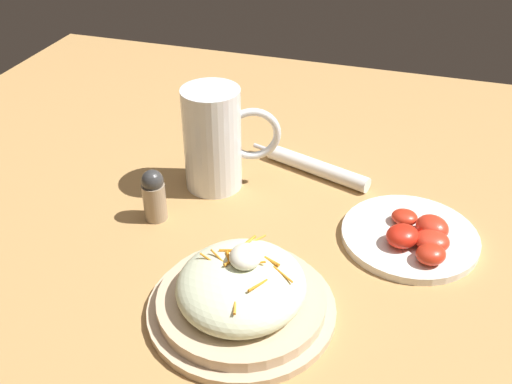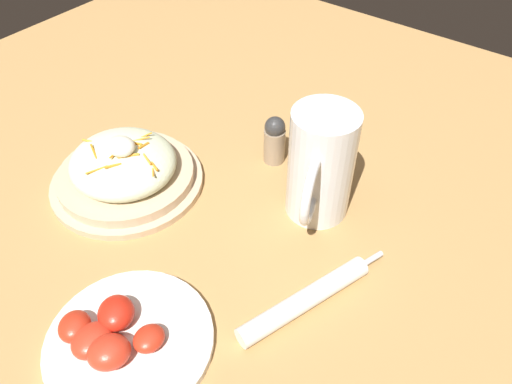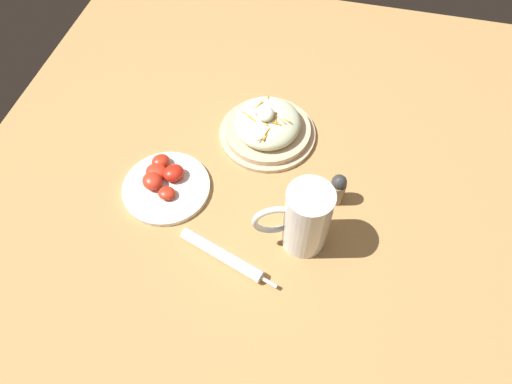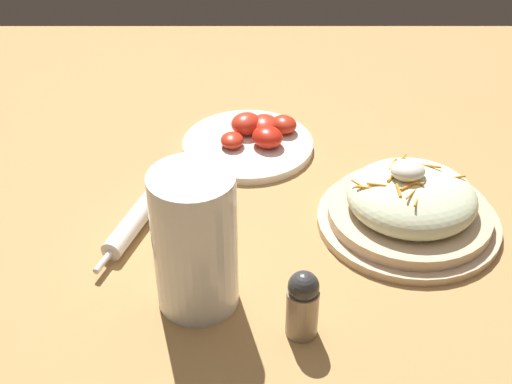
# 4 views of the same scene
# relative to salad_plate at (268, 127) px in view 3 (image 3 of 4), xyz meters

# --- Properties ---
(ground_plane) EXTENTS (1.43, 1.43, 0.00)m
(ground_plane) POSITION_rel_salad_plate_xyz_m (0.12, 0.06, -0.03)
(ground_plane) COLOR #B2844C
(salad_plate) EXTENTS (0.24, 0.24, 0.09)m
(salad_plate) POSITION_rel_salad_plate_xyz_m (0.00, 0.00, 0.00)
(salad_plate) COLOR #D1B28E
(salad_plate) RESTS_ON ground_plane
(beer_mug) EXTENTS (0.09, 0.15, 0.17)m
(beer_mug) POSITION_rel_salad_plate_xyz_m (0.26, 0.13, 0.04)
(beer_mug) COLOR white
(beer_mug) RESTS_ON ground_plane
(napkin_roll) EXTENTS (0.09, 0.22, 0.03)m
(napkin_roll) POSITION_rel_salad_plate_xyz_m (0.34, -0.02, -0.02)
(napkin_roll) COLOR white
(napkin_roll) RESTS_ON ground_plane
(tomato_plate) EXTENTS (0.20, 0.20, 0.04)m
(tomato_plate) POSITION_rel_salad_plate_xyz_m (0.20, -0.19, -0.02)
(tomato_plate) COLOR white
(tomato_plate) RESTS_ON ground_plane
(salt_shaker) EXTENTS (0.03, 0.03, 0.08)m
(salt_shaker) POSITION_rel_salad_plate_xyz_m (0.15, 0.19, 0.01)
(salt_shaker) COLOR gray
(salt_shaker) RESTS_ON ground_plane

